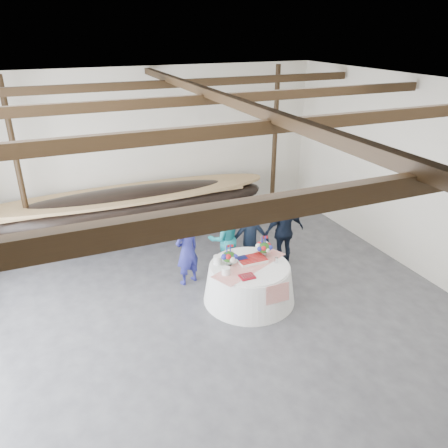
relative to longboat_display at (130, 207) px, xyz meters
name	(u,v)px	position (x,y,z in m)	size (l,w,h in m)	color
floor	(238,338)	(0.93, -5.10, -0.95)	(10.00, 12.00, 0.01)	#3D3D42
wall_back	(152,149)	(0.93, 0.90, 1.30)	(10.00, 0.02, 4.50)	silver
ceiling	(242,97)	(0.93, -5.10, 3.55)	(10.00, 12.00, 0.01)	white
pavilion_structure	(220,120)	(0.93, -4.24, 3.05)	(9.80, 11.76, 4.50)	black
longboat_display	(130,207)	(0.00, 0.00, 0.00)	(7.93, 1.59, 1.49)	black
banquet_table	(249,282)	(1.70, -4.00, -0.53)	(1.98, 1.98, 0.85)	white
tabletop_items	(245,256)	(1.67, -3.84, 0.05)	(1.90, 1.26, 0.40)	red
guest_woman_blue	(187,251)	(0.70, -2.83, -0.12)	(0.60, 0.40, 1.65)	navy
guest_woman_teal	(224,238)	(1.71, -2.57, -0.12)	(0.81, 0.63, 1.66)	teal
guest_man_left	(249,234)	(2.39, -2.57, -0.14)	(1.04, 0.60, 1.62)	black
guest_man_right	(284,231)	(3.18, -2.88, -0.06)	(1.04, 0.43, 1.77)	black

